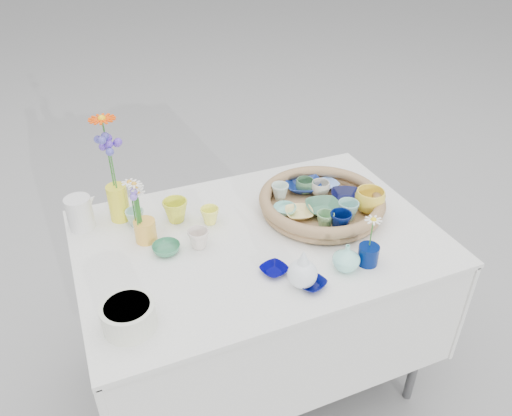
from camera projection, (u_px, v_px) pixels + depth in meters
name	position (u px, v px, depth m)	size (l,w,h in m)	color
ground	(258.00, 375.00, 2.20)	(80.00, 80.00, 0.00)	gray
display_table	(258.00, 375.00, 2.20)	(1.26, 0.86, 0.77)	white
wicker_tray	(321.00, 203.00, 1.88)	(0.47, 0.47, 0.08)	brown
tray_ceramic_0	(303.00, 185.00, 1.99)	(0.14, 0.14, 0.04)	navy
tray_ceramic_1	(346.00, 196.00, 1.93)	(0.12, 0.12, 0.03)	black
tray_ceramic_2	(370.00, 201.00, 1.85)	(0.11, 0.11, 0.09)	yellow
tray_ceramic_3	(323.00, 208.00, 1.86)	(0.13, 0.13, 0.03)	#3B7152
tray_ceramic_4	(325.00, 220.00, 1.77)	(0.06, 0.06, 0.06)	#6AA467
tray_ceramic_5	(285.00, 210.00, 1.85)	(0.09, 0.09, 0.03)	#81CDC3
tray_ceramic_6	(280.00, 192.00, 1.93)	(0.07, 0.07, 0.06)	silver
tray_ceramic_7	(320.00, 189.00, 1.95)	(0.07, 0.07, 0.06)	beige
tray_ceramic_8	(327.00, 185.00, 2.01)	(0.09, 0.09, 0.02)	#84B1FE
tray_ceramic_9	(340.00, 222.00, 1.75)	(0.08, 0.08, 0.07)	#031047
tray_ceramic_10	(299.00, 213.00, 1.84)	(0.10, 0.10, 0.03)	#EBD17B
tray_ceramic_11	(348.00, 211.00, 1.81)	(0.08, 0.08, 0.07)	#7CB7AD
tray_ceramic_12	(305.00, 186.00, 1.96)	(0.07, 0.07, 0.06)	#446F4C
loose_ceramic_0	(176.00, 211.00, 1.83)	(0.09, 0.09, 0.09)	yellow
loose_ceramic_1	(210.00, 216.00, 1.82)	(0.07, 0.07, 0.06)	#FEFF5A
loose_ceramic_2	(166.00, 249.00, 1.69)	(0.09, 0.09, 0.03)	#367E57
loose_ceramic_3	(199.00, 239.00, 1.70)	(0.07, 0.07, 0.07)	beige
loose_ceramic_4	(274.00, 270.00, 1.60)	(0.08, 0.08, 0.02)	#00005D
loose_ceramic_5	(135.00, 218.00, 1.81)	(0.07, 0.07, 0.06)	#AAD9C7
loose_ceramic_6	(311.00, 284.00, 1.55)	(0.09, 0.09, 0.02)	#050A55
fluted_bowl	(129.00, 316.00, 1.39)	(0.15, 0.15, 0.08)	silver
bud_vase_paleblue	(303.00, 268.00, 1.52)	(0.09, 0.09, 0.14)	white
bud_vase_seafoam	(346.00, 257.00, 1.60)	(0.09, 0.09, 0.09)	#92E9D7
bud_vase_cobalt	(368.00, 255.00, 1.63)	(0.07, 0.07, 0.07)	#00124F
single_daisy	(371.00, 233.00, 1.59)	(0.06, 0.06, 0.12)	white
tall_vase_yellow	(119.00, 203.00, 1.82)	(0.07, 0.07, 0.14)	yellow
gerbera	(108.00, 153.00, 1.72)	(0.11, 0.11, 0.28)	#FF4501
hydrangea	(113.00, 166.00, 1.73)	(0.07, 0.07, 0.24)	#5D38C6
white_pitcher	(80.00, 213.00, 1.78)	(0.13, 0.09, 0.12)	silver
daisy_cup	(145.00, 231.00, 1.73)	(0.08, 0.08, 0.08)	#F7B33F
daisy_posy	(138.00, 203.00, 1.66)	(0.08, 0.08, 0.16)	white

